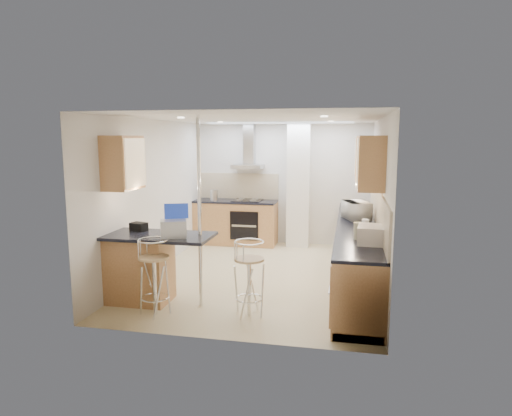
% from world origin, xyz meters
% --- Properties ---
extents(ground, '(4.80, 4.80, 0.00)m').
position_xyz_m(ground, '(0.00, 0.00, 0.00)').
color(ground, '#CDBA88').
rests_on(ground, ground).
extents(room_shell, '(3.64, 4.84, 2.51)m').
position_xyz_m(room_shell, '(0.32, 0.38, 1.54)').
color(room_shell, silver).
rests_on(room_shell, ground).
extents(right_counter, '(0.63, 4.40, 0.92)m').
position_xyz_m(right_counter, '(1.50, 0.00, 0.46)').
color(right_counter, '#A57042').
rests_on(right_counter, ground).
extents(back_counter, '(1.70, 0.63, 0.92)m').
position_xyz_m(back_counter, '(-0.95, 2.10, 0.46)').
color(back_counter, '#A57042').
rests_on(back_counter, ground).
extents(peninsula, '(1.47, 0.72, 0.94)m').
position_xyz_m(peninsula, '(-1.12, -1.45, 0.48)').
color(peninsula, '#A57042').
rests_on(peninsula, ground).
extents(microwave, '(0.51, 0.61, 0.29)m').
position_xyz_m(microwave, '(1.48, 0.35, 1.06)').
color(microwave, white).
rests_on(microwave, right_counter).
extents(laptop, '(0.39, 0.35, 0.22)m').
position_xyz_m(laptop, '(-0.85, -1.56, 1.05)').
color(laptop, '#A5A9AD').
rests_on(laptop, peninsula).
extents(bag, '(0.25, 0.21, 0.12)m').
position_xyz_m(bag, '(-1.47, -1.28, 1.00)').
color(bag, black).
rests_on(bag, peninsula).
extents(bar_stool_near, '(0.44, 0.44, 0.98)m').
position_xyz_m(bar_stool_near, '(-1.01, -1.85, 0.49)').
color(bar_stool_near, tan).
rests_on(bar_stool_near, ground).
extents(bar_stool_end, '(0.56, 0.56, 0.96)m').
position_xyz_m(bar_stool_end, '(0.17, -1.64, 0.48)').
color(bar_stool_end, tan).
rests_on(bar_stool_end, ground).
extents(jar_a, '(0.12, 0.12, 0.19)m').
position_xyz_m(jar_a, '(1.42, 0.49, 1.02)').
color(jar_a, silver).
rests_on(jar_a, right_counter).
extents(jar_b, '(0.13, 0.13, 0.14)m').
position_xyz_m(jar_b, '(1.68, 1.03, 0.99)').
color(jar_b, silver).
rests_on(jar_b, right_counter).
extents(jar_c, '(0.17, 0.17, 0.22)m').
position_xyz_m(jar_c, '(1.49, -1.10, 1.03)').
color(jar_c, '#ADAA8A').
rests_on(jar_c, right_counter).
extents(jar_d, '(0.11, 0.11, 0.15)m').
position_xyz_m(jar_d, '(1.59, -0.48, 1.00)').
color(jar_d, white).
rests_on(jar_d, right_counter).
extents(bread_bin, '(0.36, 0.44, 0.22)m').
position_xyz_m(bread_bin, '(1.64, -1.31, 1.03)').
color(bread_bin, silver).
rests_on(bread_bin, right_counter).
extents(kettle, '(0.16, 0.16, 0.22)m').
position_xyz_m(kettle, '(-1.38, 1.98, 1.03)').
color(kettle, '#AAADAF').
rests_on(kettle, back_counter).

